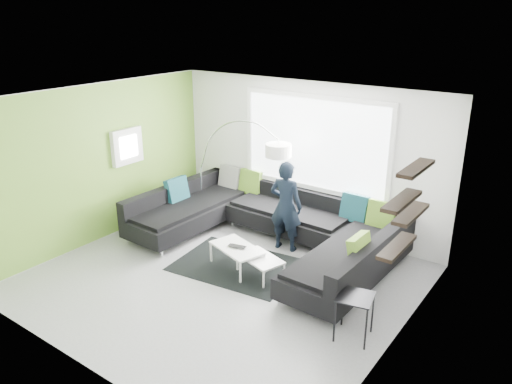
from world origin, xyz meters
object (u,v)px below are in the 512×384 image
coffee_table (248,261)px  person (286,206)px  arc_lamp (201,168)px  side_table (354,317)px  laptop (236,248)px  sectional_sofa (262,229)px

coffee_table → person: person is taller
arc_lamp → person: (2.09, -0.18, -0.26)m
coffee_table → side_table: side_table is taller
person → side_table: bearing=134.0°
arc_lamp → laptop: bearing=-35.3°
arc_lamp → laptop: 2.36m
sectional_sofa → arc_lamp: (-1.81, 0.49, 0.64)m
laptop → sectional_sofa: bearing=80.5°
sectional_sofa → person: size_ratio=2.77×
coffee_table → arc_lamp: (-2.06, 1.23, 0.87)m
arc_lamp → person: bearing=-5.5°
sectional_sofa → person: (0.28, 0.31, 0.39)m
coffee_table → arc_lamp: arc_lamp is taller
sectional_sofa → laptop: (0.05, -0.80, -0.03)m
side_table → person: (-2.08, 1.64, 0.50)m
coffee_table → laptop: 0.29m
side_table → laptop: size_ratio=1.82×
coffee_table → side_table: (2.10, -0.58, 0.11)m
sectional_sofa → laptop: size_ratio=13.44×
sectional_sofa → side_table: (2.35, -1.32, -0.11)m
coffee_table → sectional_sofa: bearing=126.4°
arc_lamp → person: arc_lamp is taller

